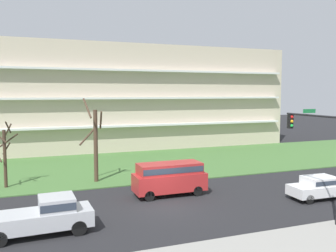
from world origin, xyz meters
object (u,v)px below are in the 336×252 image
Objects in this scene: tree_far_left at (5,154)px; van_red_center_left at (170,176)px; traffic_signal_mast at (320,145)px; sedan_white_near_left at (320,186)px; tree_left at (95,142)px; pickup_silver_center_right at (44,215)px.

tree_far_left is 12.94m from van_red_center_left.
sedan_white_near_left is at bearing 45.40° from traffic_signal_mast.
tree_left reaches higher than traffic_signal_mast.
van_red_center_left is at bearing 25.11° from pickup_silver_center_right.
van_red_center_left is at bearing 156.42° from sedan_white_near_left.
sedan_white_near_left is (13.94, -10.22, -2.47)m from tree_left.
van_red_center_left is at bearing 130.07° from traffic_signal_mast.
tree_left is 1.27× the size of pickup_silver_center_right.
sedan_white_near_left is at bearing -2.14° from pickup_silver_center_right.
pickup_silver_center_right is (-8.73, -4.49, -0.38)m from van_red_center_left.
traffic_signal_mast is (15.17, -3.16, 3.35)m from pickup_silver_center_right.
van_red_center_left reaches higher than pickup_silver_center_right.
tree_far_left reaches higher than van_red_center_left.
tree_far_left is 23.48m from sedan_white_near_left.
tree_far_left is 1.01× the size of van_red_center_left.
van_red_center_left is 10.43m from traffic_signal_mast.
tree_far_left is 0.96× the size of pickup_silver_center_right.
sedan_white_near_left is 0.69× the size of traffic_signal_mast.
tree_left is 7.47m from van_red_center_left.
tree_left is at bearing 129.02° from traffic_signal_mast.
traffic_signal_mast is at bearing -132.93° from sedan_white_near_left.
sedan_white_near_left is 0.86× the size of van_red_center_left.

